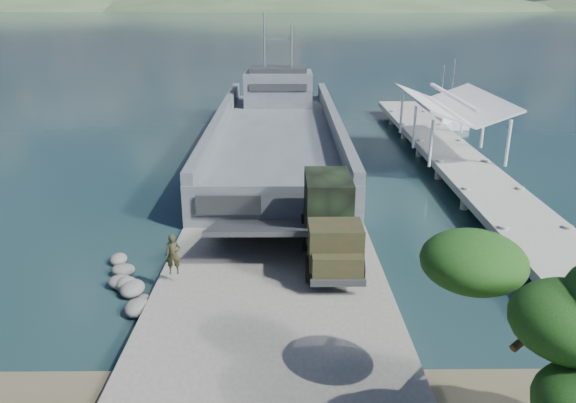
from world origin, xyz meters
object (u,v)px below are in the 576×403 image
at_px(military_truck, 330,220).
at_px(sailboat_far, 450,121).
at_px(pier, 452,147).
at_px(soldier, 174,263).
at_px(sailboat_near, 440,122).
at_px(landing_craft, 277,141).

relative_size(military_truck, sailboat_far, 1.14).
xyz_separation_m(pier, soldier, (-17.19, -18.71, -0.21)).
distance_m(military_truck, sailboat_far, 34.27).
height_order(pier, sailboat_near, sailboat_near).
relative_size(pier, soldier, 24.85).
bearing_deg(pier, military_truck, -122.76).
distance_m(pier, military_truck, 19.11).
bearing_deg(soldier, pier, 40.67).
height_order(military_truck, sailboat_far, sailboat_far).
bearing_deg(military_truck, sailboat_near, 65.96).
relative_size(pier, sailboat_near, 7.27).
bearing_deg(military_truck, pier, 56.82).
distance_m(pier, soldier, 25.41).
bearing_deg(pier, soldier, -132.58).
bearing_deg(soldier, landing_craft, 73.00).
height_order(landing_craft, soldier, landing_craft).
height_order(sailboat_near, sailboat_far, sailboat_far).
xyz_separation_m(landing_craft, sailboat_far, (17.17, 10.54, -0.59)).
bearing_deg(pier, landing_craft, 161.34).
height_order(military_truck, sailboat_near, sailboat_near).
bearing_deg(sailboat_far, landing_craft, -159.21).
bearing_deg(sailboat_near, military_truck, -129.59).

